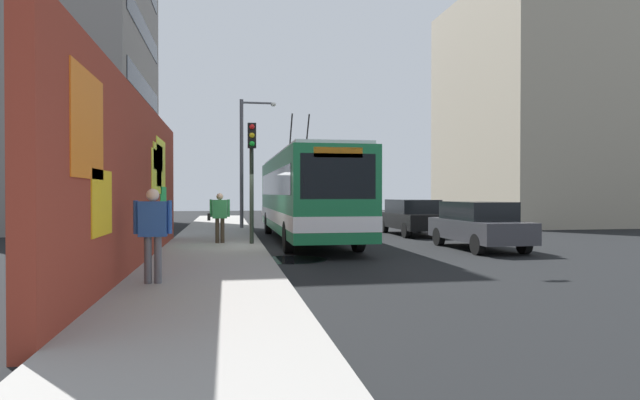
% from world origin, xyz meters
% --- Properties ---
extents(ground_plane, '(80.00, 80.00, 0.00)m').
position_xyz_m(ground_plane, '(0.00, 0.00, 0.00)').
color(ground_plane, black).
extents(sidewalk_slab, '(48.00, 3.20, 0.15)m').
position_xyz_m(sidewalk_slab, '(0.00, 1.60, 0.07)').
color(sidewalk_slab, gray).
rests_on(sidewalk_slab, ground_plane).
extents(graffiti_wall, '(14.72, 0.32, 4.20)m').
position_xyz_m(graffiti_wall, '(-3.63, 3.35, 2.10)').
color(graffiti_wall, maroon).
rests_on(graffiti_wall, ground_plane).
extents(building_far_left, '(12.24, 7.16, 21.39)m').
position_xyz_m(building_far_left, '(13.04, 9.20, 10.70)').
color(building_far_left, gray).
rests_on(building_far_left, ground_plane).
extents(building_far_right, '(11.53, 7.49, 14.13)m').
position_xyz_m(building_far_right, '(12.65, -17.00, 7.07)').
color(building_far_right, '#9E937F').
rests_on(building_far_right, ground_plane).
extents(city_bus, '(12.24, 2.51, 5.12)m').
position_xyz_m(city_bus, '(2.93, -1.80, 1.85)').
color(city_bus, '#19723F').
rests_on(city_bus, ground_plane).
extents(parked_car_dark_gray, '(4.41, 1.75, 1.58)m').
position_xyz_m(parked_car_dark_gray, '(-0.98, -7.00, 0.83)').
color(parked_car_dark_gray, '#38383D').
rests_on(parked_car_dark_gray, ground_plane).
extents(parked_car_black, '(4.58, 1.91, 1.58)m').
position_xyz_m(parked_car_black, '(5.17, -7.00, 0.84)').
color(parked_car_black, black).
rests_on(parked_car_black, ground_plane).
extents(pedestrian_near_wall, '(0.24, 0.71, 1.79)m').
position_xyz_m(pedestrian_near_wall, '(-6.78, 2.56, 1.22)').
color(pedestrian_near_wall, '#595960').
rests_on(pedestrian_near_wall, sidewalk_slab).
extents(pedestrian_midblock, '(0.23, 0.76, 1.71)m').
position_xyz_m(pedestrian_midblock, '(1.22, 1.43, 1.16)').
color(pedestrian_midblock, '#3F3326').
rests_on(pedestrian_midblock, sidewalk_slab).
extents(traffic_light, '(0.49, 0.28, 4.09)m').
position_xyz_m(traffic_light, '(0.73, 0.35, 2.91)').
color(traffic_light, '#2D382D').
rests_on(traffic_light, sidewalk_slab).
extents(street_lamp, '(0.44, 1.81, 6.36)m').
position_xyz_m(street_lamp, '(9.12, 0.24, 3.82)').
color(street_lamp, '#4C4C51').
rests_on(street_lamp, sidewalk_slab).
extents(curbside_puddle, '(1.95, 1.95, 0.00)m').
position_xyz_m(curbside_puddle, '(-2.58, -0.60, 0.00)').
color(curbside_puddle, black).
rests_on(curbside_puddle, ground_plane).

